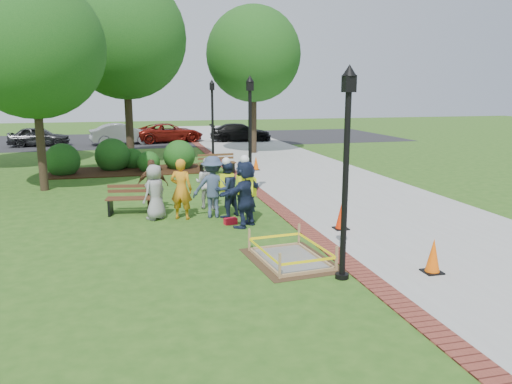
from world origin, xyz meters
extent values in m
plane|color=#285116|center=(0.00, 0.00, 0.00)|extent=(100.00, 100.00, 0.00)
cube|color=#9E9E99|center=(5.00, 10.00, 0.01)|extent=(6.00, 60.00, 0.02)
cube|color=maroon|center=(1.75, 10.00, 0.01)|extent=(0.50, 60.00, 0.03)
cube|color=#381E0F|center=(-3.00, 12.00, 0.02)|extent=(7.00, 3.00, 0.05)
cube|color=black|center=(0.00, 27.00, 0.00)|extent=(36.00, 12.00, 0.01)
cube|color=#47331E|center=(0.56, -1.71, 0.00)|extent=(1.92, 2.46, 0.01)
cube|color=slate|center=(0.56, -1.71, 0.02)|extent=(1.37, 1.91, 0.04)
cube|color=tan|center=(0.56, -1.71, 0.04)|extent=(1.50, 2.04, 0.08)
cube|color=tan|center=(0.56, -1.71, 0.28)|extent=(1.53, 2.07, 0.55)
cube|color=yellow|center=(0.56, -1.71, 0.30)|extent=(1.48, 2.02, 0.06)
cube|color=#57331E|center=(-2.79, 3.50, 0.51)|extent=(1.72, 0.75, 0.04)
cube|color=#57331E|center=(-2.75, 3.77, 0.77)|extent=(1.65, 0.31, 0.27)
cube|color=black|center=(-2.79, 3.50, 0.24)|extent=(1.58, 0.79, 0.49)
cube|color=brown|center=(0.98, 10.23, 0.51)|extent=(1.70, 0.59, 0.04)
cube|color=brown|center=(0.96, 10.50, 0.77)|extent=(1.67, 0.15, 0.27)
cube|color=black|center=(0.98, 10.23, 0.25)|extent=(1.55, 0.65, 0.49)
cube|color=black|center=(3.20, -3.21, 0.03)|extent=(0.39, 0.39, 0.05)
cone|color=#FF5F08|center=(3.20, -3.21, 0.41)|extent=(0.30, 0.30, 0.71)
cube|color=black|center=(2.70, 0.35, 0.03)|extent=(0.39, 0.39, 0.05)
cone|color=red|center=(2.70, 0.35, 0.41)|extent=(0.30, 0.30, 0.71)
cube|color=black|center=(2.93, 10.80, 0.02)|extent=(0.34, 0.34, 0.05)
cone|color=#F75D07|center=(2.93, 10.80, 0.36)|extent=(0.27, 0.27, 0.63)
cube|color=red|center=(-0.14, 1.65, 0.09)|extent=(0.40, 0.27, 0.18)
cylinder|color=black|center=(1.25, -3.00, 1.90)|extent=(0.12, 0.12, 3.80)
cube|color=black|center=(1.25, -3.00, 3.90)|extent=(0.22, 0.22, 0.32)
cone|color=black|center=(1.25, -3.00, 4.15)|extent=(0.28, 0.28, 0.22)
cylinder|color=black|center=(1.25, -3.00, 0.05)|extent=(0.28, 0.28, 0.10)
cylinder|color=black|center=(1.25, 5.00, 1.90)|extent=(0.12, 0.12, 3.80)
cube|color=black|center=(1.25, 5.00, 3.90)|extent=(0.22, 0.22, 0.32)
cone|color=black|center=(1.25, 5.00, 4.15)|extent=(0.28, 0.28, 0.22)
cylinder|color=black|center=(1.25, 5.00, 0.05)|extent=(0.28, 0.28, 0.10)
cylinder|color=black|center=(1.25, 13.00, 1.90)|extent=(0.12, 0.12, 3.80)
cube|color=black|center=(1.25, 13.00, 3.90)|extent=(0.22, 0.22, 0.32)
cone|color=black|center=(1.25, 13.00, 4.15)|extent=(0.28, 0.28, 0.22)
cylinder|color=black|center=(1.25, 13.00, 0.05)|extent=(0.28, 0.28, 0.10)
cylinder|color=#3D2D1E|center=(-6.07, 8.19, 2.18)|extent=(0.31, 0.31, 4.36)
sphere|color=#164914|center=(-6.07, 8.19, 5.29)|extent=(5.19, 5.19, 5.19)
cylinder|color=#3D2D1E|center=(-2.80, 14.76, 2.60)|extent=(0.39, 0.39, 5.20)
sphere|color=#164914|center=(-2.80, 14.76, 6.32)|extent=(6.12, 6.12, 6.12)
cylinder|color=#3D2D1E|center=(4.42, 17.26, 2.38)|extent=(0.38, 0.38, 4.77)
sphere|color=#164914|center=(4.42, 17.26, 5.79)|extent=(5.53, 5.53, 5.53)
sphere|color=#164914|center=(-5.79, 11.72, 0.00)|extent=(1.54, 1.54, 1.54)
sphere|color=#164914|center=(-3.65, 12.58, 0.00)|extent=(1.64, 1.64, 1.64)
sphere|color=#164914|center=(-2.02, 11.66, 0.00)|extent=(1.05, 1.05, 1.05)
sphere|color=#164914|center=(-0.54, 12.11, 0.00)|extent=(1.52, 1.52, 1.52)
sphere|color=#164914|center=(-2.74, 12.92, 0.00)|extent=(1.06, 1.06, 1.06)
imported|color=gray|center=(-2.18, 2.76, 0.82)|extent=(0.61, 0.61, 1.64)
imported|color=orange|center=(-1.42, 2.59, 0.90)|extent=(0.68, 0.58, 1.80)
imported|color=silver|center=(-0.48, 3.77, 0.82)|extent=(0.63, 0.56, 1.64)
imported|color=brown|center=(-2.20, 3.84, 0.82)|extent=(0.54, 0.37, 1.64)
imported|color=#394864|center=(-0.48, 2.57, 0.93)|extent=(0.64, 0.46, 1.85)
imported|color=#181B3F|center=(0.21, 1.33, 0.94)|extent=(0.70, 0.69, 1.88)
cube|color=#CDE513|center=(0.21, 1.33, 1.21)|extent=(0.42, 0.26, 0.52)
sphere|color=white|center=(0.21, 1.33, 1.90)|extent=(0.25, 0.25, 0.25)
imported|color=#1B1C46|center=(0.42, 1.79, 0.81)|extent=(0.59, 0.61, 1.61)
cube|color=#CDE513|center=(0.42, 1.79, 1.03)|extent=(0.42, 0.26, 0.52)
sphere|color=white|center=(0.42, 1.79, 1.64)|extent=(0.25, 0.25, 0.25)
imported|color=#1C2149|center=(-0.08, 2.50, 0.83)|extent=(0.63, 0.56, 1.67)
cube|color=#CDE513|center=(-0.08, 2.50, 1.07)|extent=(0.42, 0.26, 0.52)
sphere|color=white|center=(-0.08, 2.50, 1.69)|extent=(0.25, 0.25, 0.25)
imported|color=#27272A|center=(-8.74, 24.27, 0.00)|extent=(1.98, 4.45, 1.44)
imported|color=gray|center=(-3.28, 24.08, 0.00)|extent=(2.85, 5.09, 1.57)
imported|color=maroon|center=(-0.02, 24.81, 0.00)|extent=(2.85, 4.85, 1.48)
imported|color=black|center=(5.15, 24.14, 0.00)|extent=(2.27, 4.52, 1.42)
camera|label=1|loc=(-2.83, -11.91, 3.80)|focal=35.00mm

